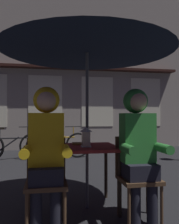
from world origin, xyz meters
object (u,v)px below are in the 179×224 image
object	(u,v)px
book	(80,144)
bicycle_second	(12,146)
bicycle_third	(59,145)
chair_left	(46,176)
person_left_hooded	(46,142)
person_right_hooded	(138,140)
chair_right	(136,172)
cafe_table	(87,154)
patio_umbrella	(87,37)
lantern	(86,136)

from	to	relation	value
book	bicycle_second	bearing A→B (deg)	116.49
bicycle_third	book	world-z (taller)	bicycle_third
chair_left	person_left_hooded	distance (m)	0.36
person_right_hooded	chair_right	bearing A→B (deg)	90.00
cafe_table	bicycle_third	distance (m)	3.38
cafe_table	person_right_hooded	xyz separation A→B (m)	(0.48, -0.43, 0.21)
chair_right	bicycle_third	xyz separation A→B (m)	(-0.67, 3.73, -0.14)
patio_umbrella	person_left_hooded	size ratio (longest dim) A/B	1.65
book	chair_right	bearing A→B (deg)	-39.92
lantern	bicycle_second	distance (m)	3.75
person_left_hooded	person_right_hooded	distance (m)	0.96
chair_right	person_left_hooded	xyz separation A→B (m)	(-0.96, -0.06, 0.36)
chair_left	bicycle_third	size ratio (longest dim) A/B	0.52
bicycle_third	book	bearing A→B (deg)	-87.70
chair_left	patio_umbrella	bearing A→B (deg)	37.55
patio_umbrella	bicycle_third	xyz separation A→B (m)	(-0.19, 3.36, -1.71)
cafe_table	bicycle_second	size ratio (longest dim) A/B	0.45
person_right_hooded	lantern	bearing A→B (deg)	145.56
patio_umbrella	person_left_hooded	xyz separation A→B (m)	(-0.48, -0.43, -1.21)
patio_umbrella	person_right_hooded	bearing A→B (deg)	-41.57
person_left_hooded	person_right_hooded	world-z (taller)	same
bicycle_third	chair_right	bearing A→B (deg)	-79.80
patio_umbrella	lantern	distance (m)	1.20
patio_umbrella	chair_left	bearing A→B (deg)	-142.45
person_left_hooded	book	distance (m)	0.73
lantern	book	size ratio (longest dim) A/B	1.16
person_left_hooded	book	bearing A→B (deg)	54.54
cafe_table	person_left_hooded	size ratio (longest dim) A/B	0.53
chair_right	book	distance (m)	0.80
bicycle_third	chair_left	bearing A→B (deg)	-94.45
chair_left	bicycle_second	size ratio (longest dim) A/B	0.52
bicycle_third	book	distance (m)	3.22
cafe_table	bicycle_second	bearing A→B (deg)	112.00
patio_umbrella	person_right_hooded	world-z (taller)	patio_umbrella
person_right_hooded	bicycle_second	bearing A→B (deg)	115.87
bicycle_second	lantern	bearing A→B (deg)	-68.84
lantern	person_left_hooded	xyz separation A→B (m)	(-0.45, -0.35, -0.01)
book	cafe_table	bearing A→B (deg)	-64.51
lantern	bicycle_second	xyz separation A→B (m)	(-1.34, 3.46, -0.51)
patio_umbrella	person_right_hooded	distance (m)	1.37
patio_umbrella	bicycle_second	bearing A→B (deg)	112.00
person_right_hooded	book	bearing A→B (deg)	132.72
chair_right	bicycle_third	world-z (taller)	chair_right
person_left_hooded	person_right_hooded	xyz separation A→B (m)	(0.96, 0.00, 0.00)
patio_umbrella	book	size ratio (longest dim) A/B	11.55
bicycle_second	bicycle_third	distance (m)	1.18
chair_right	person_right_hooded	xyz separation A→B (m)	(0.00, -0.06, 0.36)
patio_umbrella	book	bearing A→B (deg)	111.05
chair_left	book	size ratio (longest dim) A/B	4.35
chair_right	chair_left	bearing A→B (deg)	180.00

